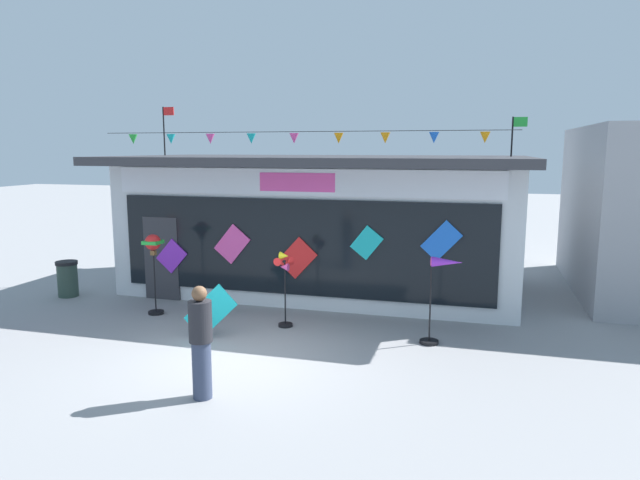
# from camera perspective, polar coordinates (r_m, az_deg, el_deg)

# --- Properties ---
(ground_plane) EXTENTS (80.00, 80.00, 0.00)m
(ground_plane) POSITION_cam_1_polar(r_m,az_deg,el_deg) (10.23, -8.03, -11.58)
(ground_plane) COLOR gray
(kite_shop_building) EXTENTS (9.94, 5.30, 4.73)m
(kite_shop_building) POSITION_cam_1_polar(r_m,az_deg,el_deg) (14.63, 0.29, 1.82)
(kite_shop_building) COLOR silver
(kite_shop_building) RESTS_ON ground_plane
(wind_spinner_far_left) EXTENTS (0.35, 0.35, 1.77)m
(wind_spinner_far_left) POSITION_cam_1_polar(r_m,az_deg,el_deg) (12.86, -16.37, -1.15)
(wind_spinner_far_left) COLOR black
(wind_spinner_far_left) RESTS_ON ground_plane
(wind_spinner_left) EXTENTS (0.39, 0.30, 1.56)m
(wind_spinner_left) POSITION_cam_1_polar(r_m,az_deg,el_deg) (11.51, -3.58, -3.63)
(wind_spinner_left) COLOR black
(wind_spinner_left) RESTS_ON ground_plane
(wind_spinner_center_left) EXTENTS (0.73, 0.36, 1.66)m
(wind_spinner_center_left) POSITION_cam_1_polar(r_m,az_deg,el_deg) (10.68, 12.04, -4.40)
(wind_spinner_center_left) COLOR black
(wind_spinner_center_left) RESTS_ON ground_plane
(person_near_camera) EXTENTS (0.34, 0.34, 1.68)m
(person_near_camera) POSITION_cam_1_polar(r_m,az_deg,el_deg) (8.50, -11.85, -9.95)
(person_near_camera) COLOR #333D56
(person_near_camera) RESTS_ON ground_plane
(trash_bin) EXTENTS (0.52, 0.52, 0.88)m
(trash_bin) POSITION_cam_1_polar(r_m,az_deg,el_deg) (15.33, -23.98, -3.55)
(trash_bin) COLOR #2D4238
(trash_bin) RESTS_ON ground_plane
(display_kite_on_ground) EXTENTS (1.06, 0.19, 1.06)m
(display_kite_on_ground) POSITION_cam_1_polar(r_m,az_deg,el_deg) (11.15, -10.92, -7.03)
(display_kite_on_ground) COLOR #19B7BC
(display_kite_on_ground) RESTS_ON ground_plane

